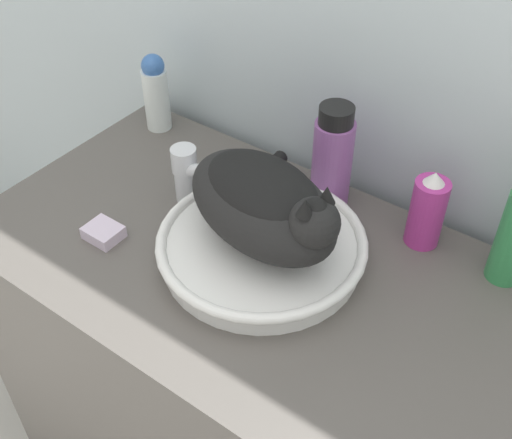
% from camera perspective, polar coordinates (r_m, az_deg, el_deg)
% --- Properties ---
extents(wall_back, '(8.00, 0.05, 2.40)m').
position_cam_1_polar(wall_back, '(1.21, 10.07, 16.30)').
color(wall_back, silver).
rests_on(wall_back, ground_plane).
extents(vanity_counter, '(1.06, 0.58, 0.89)m').
position_cam_1_polar(vanity_counter, '(1.49, 0.05, -16.03)').
color(vanity_counter, '#56514C').
rests_on(vanity_counter, ground_plane).
extents(sink_basin, '(0.37, 0.37, 0.05)m').
position_cam_1_polar(sink_basin, '(1.13, 0.45, -2.39)').
color(sink_basin, white).
rests_on(sink_basin, vanity_counter).
extents(cat, '(0.34, 0.32, 0.17)m').
position_cam_1_polar(cat, '(1.06, 0.75, 1.57)').
color(cat, black).
rests_on(cat, sink_basin).
extents(faucet, '(0.15, 0.06, 0.15)m').
position_cam_1_polar(faucet, '(1.23, -5.97, 4.20)').
color(faucet, silver).
rests_on(faucet, vanity_counter).
extents(spray_bottle_trigger, '(0.06, 0.06, 0.16)m').
position_cam_1_polar(spray_bottle_trigger, '(1.17, 14.98, 0.75)').
color(spray_bottle_trigger, '#B2338C').
rests_on(spray_bottle_trigger, vanity_counter).
extents(lotion_bottle_white, '(0.06, 0.06, 0.18)m').
position_cam_1_polar(lotion_bottle_white, '(1.45, -8.89, 11.11)').
color(lotion_bottle_white, silver).
rests_on(lotion_bottle_white, vanity_counter).
extents(mouthwash_bottle, '(0.08, 0.08, 0.21)m').
position_cam_1_polar(mouthwash_bottle, '(1.21, 6.80, 5.45)').
color(mouthwash_bottle, '#93569E').
rests_on(mouthwash_bottle, vanity_counter).
extents(soap_bar, '(0.07, 0.06, 0.02)m').
position_cam_1_polar(soap_bar, '(1.21, -13.40, -1.13)').
color(soap_bar, silver).
rests_on(soap_bar, vanity_counter).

